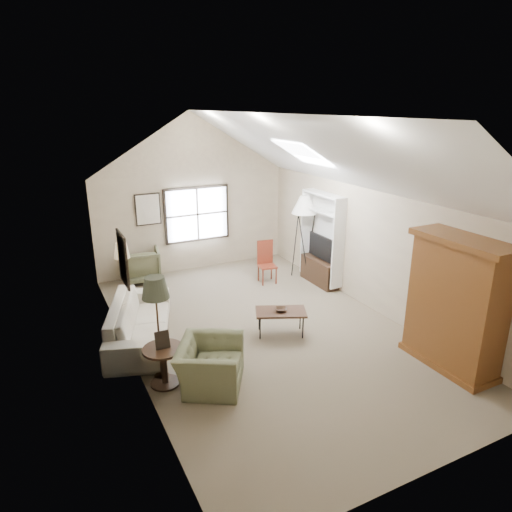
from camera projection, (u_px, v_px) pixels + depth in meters
name	position (u px, v px, depth m)	size (l,w,h in m)	color
room_shell	(267.00, 162.00, 7.72)	(5.01, 8.01, 4.00)	#706250
window	(197.00, 214.00, 11.68)	(1.72, 0.08, 1.42)	black
skylight	(303.00, 153.00, 9.04)	(0.80, 1.20, 0.52)	white
wall_art	(137.00, 232.00, 9.04)	(1.97, 3.71, 0.88)	black
armoire	(456.00, 304.00, 7.29)	(0.60, 1.50, 2.20)	brown
tv_alcove	(322.00, 237.00, 10.73)	(0.32, 1.30, 2.10)	white
media_console	(320.00, 271.00, 10.99)	(0.34, 1.18, 0.60)	#382316
tv_panel	(321.00, 247.00, 10.79)	(0.05, 0.90, 0.55)	black
sofa	(140.00, 321.00, 8.34)	(2.50, 0.98, 0.73)	beige
armchair_near	(210.00, 364.00, 6.98)	(1.07, 0.94, 0.70)	#61694A
armchair_far	(141.00, 265.00, 11.12)	(0.86, 0.89, 0.81)	#585E41
coffee_table	(281.00, 322.00, 8.57)	(0.93, 0.52, 0.48)	#3B2418
bowl	(281.00, 310.00, 8.48)	(0.22, 0.22, 0.05)	#361F16
side_table	(164.00, 366.00, 7.00)	(0.63, 0.63, 0.63)	#312314
side_chair	(267.00, 262.00, 10.97)	(0.40, 0.40, 1.02)	maroon
tripod_lamp	(303.00, 237.00, 11.20)	(0.60, 0.60, 2.08)	silver
dark_lamp	(158.00, 328.00, 7.00)	(0.42, 0.42, 1.74)	#26291D
tan_lamp	(124.00, 278.00, 9.23)	(0.31, 0.31, 1.57)	tan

